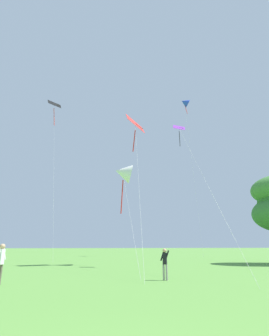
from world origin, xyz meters
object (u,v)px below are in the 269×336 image
Objects in this scene: kite_red_high at (135,129)px; person_near_tree at (1,260)px; kite_purple_streamer at (181,134)px; kite_black_large at (54,110)px; kite_white_distant at (123,173)px; kite_blue_delta at (185,102)px; person_with_spool at (165,261)px.

person_near_tree is (-8.46, -10.88, -12.28)m from kite_red_high.
kite_red_high is 5.24m from kite_purple_streamer.
kite_white_distant is (9.17, -14.85, -14.08)m from kite_black_large.
kite_red_high is 1.16× the size of kite_purple_streamer.
person_near_tree is at bearing -86.13° from kite_black_large.
kite_blue_delta is 16.63× the size of person_near_tree.
kite_red_high reaches higher than kite_purple_streamer.
kite_black_large reaches higher than kite_red_high.
kite_black_large is at bearing 121.72° from kite_white_distant.
person_with_spool is at bearing -120.25° from kite_purple_streamer.
kite_blue_delta reaches higher than kite_black_large.
kite_black_large is 0.83× the size of kite_blue_delta.
person_with_spool is at bearing -115.98° from kite_blue_delta.
kite_white_distant is 30.93m from kite_blue_delta.
kite_black_large is 1.91× the size of kite_purple_streamer.
kite_blue_delta is at bearing 53.18° from person_near_tree.
kite_white_distant is 13.80m from person_with_spool.
kite_blue_delta is 43.11m from person_with_spool.
kite_black_large is 13.78× the size of person_near_tree.
kite_purple_streamer is 17.82m from person_near_tree.
kite_black_large is at bearing -172.17° from kite_blue_delta.
kite_purple_streamer reaches higher than kite_white_distant.
person_near_tree is at bearing -126.82° from kite_blue_delta.
kite_blue_delta is at bearing 53.81° from kite_red_high.
kite_black_large reaches higher than person_with_spool.
person_with_spool is (-14.38, -29.50, -27.96)m from kite_blue_delta.
person_with_spool is (0.54, -11.34, -7.84)m from kite_white_distant.
kite_white_distant is 15.79m from person_near_tree.
kite_red_high is at bearing -35.09° from kite_white_distant.
kite_black_large is 34.33m from person_near_tree.
kite_black_large is 2.05× the size of kite_white_distant.
kite_purple_streamer is at bearing 59.75° from person_with_spool.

